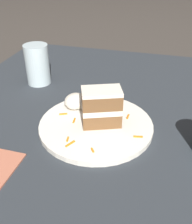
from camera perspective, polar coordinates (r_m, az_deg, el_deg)
ground_plane at (r=0.74m, az=-2.96°, el=-2.48°), size 6.00×6.00×0.00m
dining_table at (r=0.73m, az=-3.00°, el=-1.27°), size 1.03×0.83×0.04m
plate at (r=0.66m, az=-0.00°, el=-2.90°), size 0.28×0.28×0.01m
cake_slice at (r=0.63m, az=1.20°, el=1.09°), size 0.09×0.11×0.09m
cream_dollop at (r=0.71m, az=-4.53°, el=2.30°), size 0.07×0.06×0.04m
orange_garnish at (r=0.73m, az=2.31°, el=2.13°), size 0.07×0.07×0.01m
carrot_shreds_scatter at (r=0.64m, az=-1.33°, el=-3.44°), size 0.18×0.22×0.00m
drinking_glass at (r=0.88m, az=-12.57°, el=9.53°), size 0.08×0.08×0.13m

